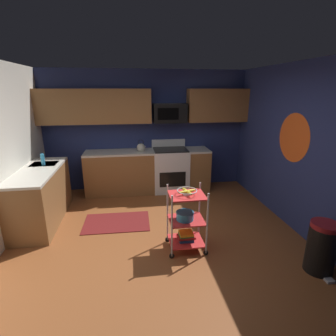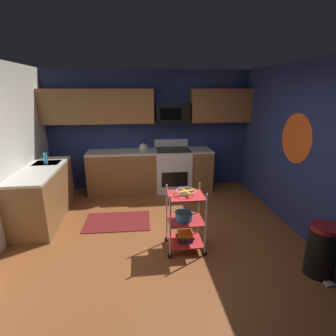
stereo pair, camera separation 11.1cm
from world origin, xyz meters
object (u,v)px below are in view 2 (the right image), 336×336
at_px(oven_range, 173,169).
at_px(mixing_bowl_large, 184,216).
at_px(dish_soap_bottle, 45,159).
at_px(trash_can, 322,250).
at_px(fruit_bowl, 186,192).
at_px(book_stack, 185,236).
at_px(microwave, 172,113).
at_px(rolling_cart, 185,220).
at_px(kettle, 143,147).

xyz_separation_m(oven_range, mixing_bowl_large, (-0.15, -2.30, 0.04)).
relative_size(dish_soap_bottle, trash_can, 0.30).
distance_m(fruit_bowl, trash_can, 1.78).
bearing_deg(oven_range, trash_can, -64.87).
distance_m(oven_range, trash_can, 3.32).
height_order(mixing_bowl_large, dish_soap_bottle, dish_soap_bottle).
bearing_deg(dish_soap_bottle, book_stack, -32.90).
relative_size(mixing_bowl_large, dish_soap_bottle, 1.26).
bearing_deg(microwave, mixing_bowl_large, -93.65).
bearing_deg(microwave, oven_range, -89.74).
xyz_separation_m(rolling_cart, fruit_bowl, (0.00, 0.00, 0.42)).
xyz_separation_m(oven_range, fruit_bowl, (-0.13, -2.30, 0.40)).
xyz_separation_m(rolling_cart, book_stack, (-0.00, 0.00, -0.26)).
bearing_deg(trash_can, mixing_bowl_large, 155.66).
distance_m(oven_range, dish_soap_bottle, 2.58).
height_order(book_stack, trash_can, trash_can).
xyz_separation_m(oven_range, microwave, (-0.00, 0.10, 1.22)).
bearing_deg(oven_range, mixing_bowl_large, -93.83).
bearing_deg(mixing_bowl_large, trash_can, -24.34).
bearing_deg(microwave, kettle, -170.33).
bearing_deg(trash_can, kettle, 124.30).
relative_size(microwave, trash_can, 1.06).
bearing_deg(fruit_bowl, trash_can, -24.63).
distance_m(rolling_cart, kettle, 2.41).
height_order(microwave, dish_soap_bottle, microwave).
distance_m(microwave, kettle, 0.96).
relative_size(mixing_bowl_large, trash_can, 0.38).
distance_m(kettle, dish_soap_bottle, 1.93).
height_order(mixing_bowl_large, kettle, kettle).
bearing_deg(book_stack, mixing_bowl_large, 180.00).
distance_m(dish_soap_bottle, trash_can, 4.41).
bearing_deg(microwave, trash_can, -65.61).
distance_m(rolling_cart, mixing_bowl_large, 0.07).
xyz_separation_m(book_stack, kettle, (-0.50, 2.29, 0.80)).
distance_m(fruit_bowl, book_stack, 0.68).
xyz_separation_m(fruit_bowl, mixing_bowl_large, (-0.02, -0.00, -0.36)).
bearing_deg(kettle, dish_soap_bottle, -154.13).
distance_m(oven_range, microwave, 1.23).
xyz_separation_m(rolling_cart, mixing_bowl_large, (-0.02, 0.00, 0.07)).
xyz_separation_m(microwave, mixing_bowl_large, (-0.15, -2.40, -1.18)).
bearing_deg(mixing_bowl_large, book_stack, 0.00).
bearing_deg(dish_soap_bottle, microwave, 21.83).
bearing_deg(mixing_bowl_large, fruit_bowl, 0.00).
relative_size(oven_range, mixing_bowl_large, 4.37).
distance_m(rolling_cart, book_stack, 0.26).
height_order(fruit_bowl, mixing_bowl_large, fruit_bowl).
bearing_deg(dish_soap_bottle, trash_can, -29.69).
bearing_deg(rolling_cart, fruit_bowl, 90.00).
bearing_deg(trash_can, book_stack, 155.37).
xyz_separation_m(kettle, trash_can, (2.05, -3.00, -0.67)).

